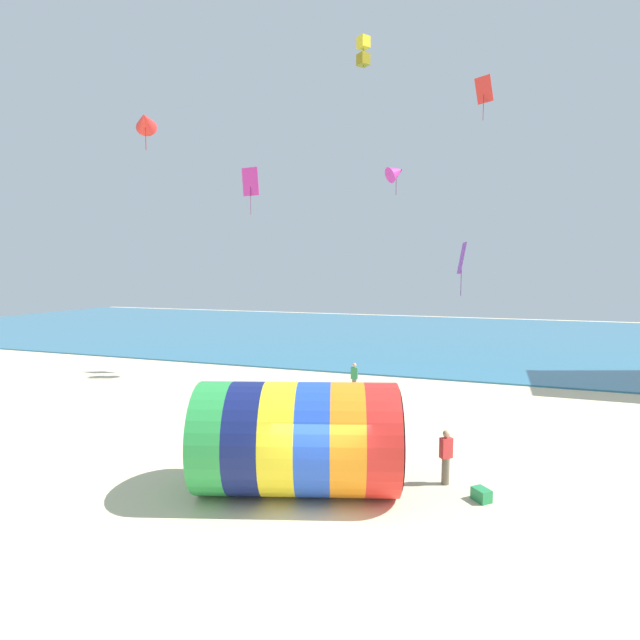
% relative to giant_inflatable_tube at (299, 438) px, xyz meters
% --- Properties ---
extents(ground_plane, '(120.00, 120.00, 0.00)m').
position_rel_giant_inflatable_tube_xyz_m(ground_plane, '(1.11, -1.33, -1.64)').
color(ground_plane, beige).
extents(sea, '(120.00, 40.00, 0.10)m').
position_rel_giant_inflatable_tube_xyz_m(sea, '(1.11, 36.71, -1.59)').
color(sea, teal).
rests_on(sea, ground).
extents(giant_inflatable_tube, '(6.49, 4.82, 3.27)m').
position_rel_giant_inflatable_tube_xyz_m(giant_inflatable_tube, '(0.00, 0.00, 0.00)').
color(giant_inflatable_tube, green).
rests_on(giant_inflatable_tube, ground).
extents(kite_handler, '(0.42, 0.40, 1.70)m').
position_rel_giant_inflatable_tube_xyz_m(kite_handler, '(4.04, 1.98, -0.77)').
color(kite_handler, '#726651').
rests_on(kite_handler, ground).
extents(kite_magenta_delta, '(1.50, 1.47, 1.84)m').
position_rel_giant_inflatable_tube_xyz_m(kite_magenta_delta, '(-0.01, 14.89, 10.28)').
color(kite_magenta_delta, '#D1339E').
extents(kite_red_delta, '(1.39, 1.48, 1.84)m').
position_rel_giant_inflatable_tube_xyz_m(kite_red_delta, '(-9.53, 5.83, 11.46)').
color(kite_red_delta, red).
extents(kite_red_diamond, '(1.05, 0.88, 2.25)m').
position_rel_giant_inflatable_tube_xyz_m(kite_red_diamond, '(4.44, 16.34, 14.62)').
color(kite_red_diamond, red).
extents(kite_purple_diamond, '(0.49, 1.09, 2.58)m').
position_rel_giant_inflatable_tube_xyz_m(kite_purple_diamond, '(3.77, 12.05, 5.44)').
color(kite_purple_diamond, purple).
extents(kite_yellow_box, '(0.83, 0.83, 1.68)m').
position_rel_giant_inflatable_tube_xyz_m(kite_yellow_box, '(-2.26, 16.13, 17.47)').
color(kite_yellow_box, yellow).
extents(kite_magenta_diamond, '(1.18, 0.35, 2.85)m').
position_rel_giant_inflatable_tube_xyz_m(kite_magenta_diamond, '(-9.15, 15.21, 10.31)').
color(kite_magenta_diamond, '#D1339E').
extents(bystander_near_water, '(0.39, 0.27, 1.66)m').
position_rel_giant_inflatable_tube_xyz_m(bystander_near_water, '(-1.52, 11.88, -0.79)').
color(bystander_near_water, '#726651').
rests_on(bystander_near_water, ground).
extents(cooler_box, '(0.62, 0.63, 0.36)m').
position_rel_giant_inflatable_tube_xyz_m(cooler_box, '(5.12, 1.16, -1.46)').
color(cooler_box, '#268C4C').
rests_on(cooler_box, ground).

